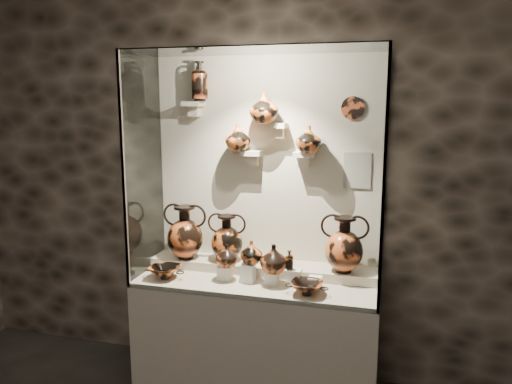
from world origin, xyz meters
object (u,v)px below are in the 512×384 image
jug_a (227,256)px  lekythos_tall (200,79)px  amphora_right (344,244)px  kylix_left (165,271)px  jug_b (252,252)px  ovoid_vase_c (309,139)px  jug_c (274,259)px  ovoid_vase_a (238,138)px  lekythos_small (289,259)px  kylix_right (307,287)px  ovoid_vase_b (264,108)px  amphora_mid (227,238)px  amphora_left (185,232)px

jug_a → lekythos_tall: lekythos_tall is taller
amphora_right → kylix_left: amphora_right is taller
jug_b → lekythos_tall: (-0.46, 0.26, 1.19)m
amphora_right → ovoid_vase_c: 0.77m
jug_c → kylix_left: (-0.77, -0.08, -0.13)m
jug_a → ovoid_vase_a: bearing=77.0°
lekythos_small → kylix_right: lekythos_small is taller
jug_c → ovoid_vase_a: 0.90m
ovoid_vase_a → ovoid_vase_b: bearing=-27.4°
jug_b → kylix_left: 0.64m
jug_a → lekythos_small: 0.44m
amphora_mid → amphora_right: bearing=3.2°
amphora_mid → lekythos_tall: bearing=165.4°
amphora_left → amphora_mid: size_ratio=1.16×
lekythos_tall → ovoid_vase_a: (0.29, -0.03, -0.42)m
jug_b → ovoid_vase_a: ovoid_vase_a is taller
lekythos_small → kylix_right: bearing=-56.4°
lekythos_small → lekythos_tall: size_ratio=0.47×
lekythos_small → lekythos_tall: 1.44m
jug_b → ovoid_vase_c: bearing=56.0°
lekythos_small → ovoid_vase_c: 0.83m
amphora_mid → jug_c: (0.41, -0.22, -0.06)m
kylix_right → ovoid_vase_c: size_ratio=1.44×
amphora_left → lekythos_small: (0.84, -0.19, -0.08)m
ovoid_vase_a → kylix_right: bearing=-57.4°
amphora_left → jug_b: 0.59m
amphora_mid → amphora_right: (0.86, -0.02, 0.02)m
jug_a → ovoid_vase_a: (0.01, 0.26, 0.80)m
amphora_right → jug_c: amphora_right is taller
jug_c → kylix_left: 0.79m
ovoid_vase_a → amphora_left: bearing=165.8°
lekythos_tall → amphora_right: bearing=-14.4°
ovoid_vase_b → jug_b: bearing=-78.1°
ovoid_vase_b → ovoid_vase_c: size_ratio=1.13×
ovoid_vase_b → ovoid_vase_c: bearing=21.5°
jug_b → kylix_right: 0.46m
kylix_left → lekythos_tall: lekythos_tall is taller
kylix_left → ovoid_vase_c: 1.37m
lekythos_small → jug_b: bearing=155.8°
jug_a → kylix_left: size_ratio=0.59×
amphora_left → kylix_left: amphora_left is taller
jug_c → ovoid_vase_b: 1.05m
jug_a → jug_c: (0.34, 0.00, 0.01)m
kylix_right → ovoid_vase_a: 1.16m
jug_c → lekythos_tall: lekythos_tall is taller
lekythos_small → kylix_left: lekythos_small is taller
amphora_mid → jug_a: bearing=-67.5°
kylix_right → jug_a: bearing=-174.5°
kylix_right → lekythos_small: bearing=157.8°
ovoid_vase_b → ovoid_vase_c: (0.32, 0.01, -0.21)m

